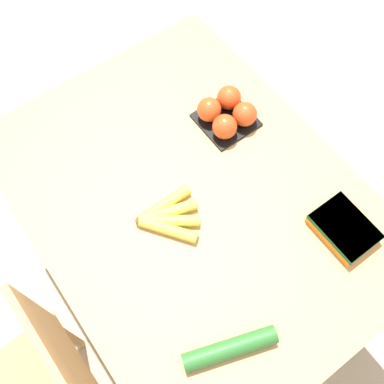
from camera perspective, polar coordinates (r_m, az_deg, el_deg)
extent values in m
plane|color=#B7A88E|center=(2.09, 0.00, -9.54)|extent=(12.00, 12.00, 0.00)
cube|color=tan|center=(1.39, 0.00, -0.81)|extent=(1.25, 0.94, 0.03)
cylinder|color=tan|center=(1.81, 22.04, -12.11)|extent=(0.06, 0.06, 0.73)
cylinder|color=tan|center=(2.09, -0.06, 12.17)|extent=(0.06, 0.06, 0.73)
cylinder|color=tan|center=(1.95, -19.95, 0.20)|extent=(0.06, 0.06, 0.73)
cube|color=tan|center=(1.36, -15.77, -19.86)|extent=(0.39, 0.03, 0.44)
cylinder|color=tan|center=(1.86, -15.48, -17.25)|extent=(0.04, 0.04, 0.45)
sphere|color=brown|center=(1.34, -6.58, -3.65)|extent=(0.03, 0.03, 0.03)
cylinder|color=#DBCC47|center=(1.32, -3.03, -4.77)|extent=(0.16, 0.13, 0.03)
cylinder|color=#DBCC47|center=(1.33, -2.81, -3.67)|extent=(0.13, 0.16, 0.03)
cylinder|color=#DBCC47|center=(1.34, -2.98, -2.57)|extent=(0.09, 0.18, 0.03)
cylinder|color=#DBCC47|center=(1.35, -3.50, -1.61)|extent=(0.04, 0.18, 0.03)
cube|color=black|center=(1.52, 4.34, 9.11)|extent=(0.18, 0.18, 0.01)
sphere|color=#DB4C1E|center=(1.49, 6.72, 9.79)|extent=(0.08, 0.08, 0.08)
sphere|color=#DB4C1E|center=(1.52, 4.73, 11.86)|extent=(0.08, 0.08, 0.08)
sphere|color=#DB4C1E|center=(1.45, 4.18, 8.28)|extent=(0.08, 0.08, 0.08)
sphere|color=#DB4C1E|center=(1.49, 2.19, 10.42)|extent=(0.08, 0.08, 0.08)
cube|color=orange|center=(1.39, 18.72, -4.42)|extent=(0.18, 0.13, 0.04)
cube|color=#145123|center=(1.38, 18.89, -4.20)|extent=(0.18, 0.14, 0.02)
cylinder|color=#2D702D|center=(1.23, 4.83, -19.18)|extent=(0.13, 0.26, 0.05)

